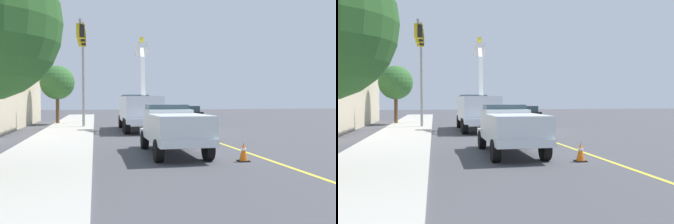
% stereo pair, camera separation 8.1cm
% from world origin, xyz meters
% --- Properties ---
extents(ground, '(120.00, 120.00, 0.00)m').
position_xyz_m(ground, '(0.00, 0.00, 0.00)').
color(ground, '#47474C').
extents(sidewalk_far_side, '(60.06, 4.74, 0.12)m').
position_xyz_m(sidewalk_far_side, '(-0.16, 8.31, 0.06)').
color(sidewalk_far_side, '#B2ADA3').
rests_on(sidewalk_far_side, ground).
extents(lane_centre_stripe, '(49.99, 1.11, 0.01)m').
position_xyz_m(lane_centre_stripe, '(0.00, 0.00, 0.00)').
color(lane_centre_stripe, yellow).
rests_on(lane_centre_stripe, ground).
extents(utility_bucket_truck, '(8.25, 2.72, 7.04)m').
position_xyz_m(utility_bucket_truck, '(2.12, 3.25, 1.61)').
color(utility_bucket_truck, white).
rests_on(utility_bucket_truck, ground).
extents(service_pickup_truck, '(5.64, 2.28, 2.06)m').
position_xyz_m(service_pickup_truck, '(-9.85, 3.03, 1.12)').
color(service_pickup_truck, silver).
rests_on(service_pickup_truck, ground).
extents(passing_minivan, '(4.84, 2.02, 1.69)m').
position_xyz_m(passing_minivan, '(10.36, -2.49, 0.97)').
color(passing_minivan, black).
rests_on(passing_minivan, ground).
extents(traffic_cone_leading, '(0.40, 0.40, 0.72)m').
position_xyz_m(traffic_cone_leading, '(-12.08, 0.83, 0.35)').
color(traffic_cone_leading, black).
rests_on(traffic_cone_leading, ground).
extents(traffic_cone_mid_front, '(0.40, 0.40, 0.78)m').
position_xyz_m(traffic_cone_mid_front, '(-6.50, 1.45, 0.38)').
color(traffic_cone_mid_front, black).
rests_on(traffic_cone_mid_front, ground).
extents(traffic_cone_mid_rear, '(0.40, 0.40, 0.88)m').
position_xyz_m(traffic_cone_mid_rear, '(0.44, 1.59, 0.43)').
color(traffic_cone_mid_rear, black).
rests_on(traffic_cone_mid_rear, ground).
extents(traffic_cone_trailing, '(0.40, 0.40, 0.87)m').
position_xyz_m(traffic_cone_trailing, '(6.09, 1.27, 0.43)').
color(traffic_cone_trailing, black).
rests_on(traffic_cone_trailing, ground).
extents(traffic_signal_mast, '(6.31, 0.63, 8.53)m').
position_xyz_m(traffic_signal_mast, '(3.38, 7.36, 5.79)').
color(traffic_signal_mast, gray).
rests_on(traffic_signal_mast, ground).
extents(street_tree_right, '(3.14, 3.14, 5.46)m').
position_xyz_m(street_tree_right, '(10.00, 10.00, 3.87)').
color(street_tree_right, brown).
rests_on(street_tree_right, ground).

